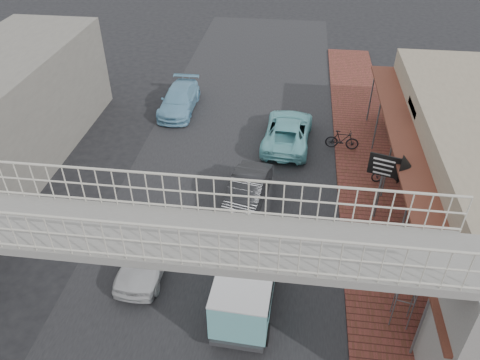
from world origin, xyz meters
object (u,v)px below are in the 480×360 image
(angkot_far, at_px, (179,100))
(street_clock, at_px, (415,268))
(white_hatchback, at_px, (147,253))
(motorcycle_far, at_px, (342,140))
(angkot_curb, at_px, (288,131))
(motorcycle_near, at_px, (389,174))
(arrow_sign, at_px, (405,171))
(dark_sedan, at_px, (246,193))
(angkot_van, at_px, (246,280))

(angkot_far, bearing_deg, street_clock, -52.88)
(white_hatchback, bearing_deg, motorcycle_far, 51.80)
(angkot_curb, distance_m, motorcycle_far, 2.83)
(angkot_curb, height_order, motorcycle_far, angkot_curb)
(white_hatchback, xyz_separation_m, motorcycle_near, (9.62, 6.53, -0.14))
(white_hatchback, height_order, motorcycle_far, white_hatchback)
(angkot_curb, bearing_deg, arrow_sign, 132.10)
(dark_sedan, bearing_deg, white_hatchback, -120.80)
(motorcycle_near, relative_size, arrow_sign, 0.50)
(arrow_sign, bearing_deg, motorcycle_far, 125.72)
(motorcycle_near, xyz_separation_m, arrow_sign, (-0.16, -2.90, 2.17))
(dark_sedan, height_order, angkot_van, angkot_van)
(dark_sedan, bearing_deg, angkot_van, -75.41)
(dark_sedan, height_order, angkot_curb, angkot_curb)
(dark_sedan, bearing_deg, motorcycle_near, 29.25)
(angkot_curb, xyz_separation_m, angkot_far, (-6.50, 2.89, -0.03))
(street_clock, bearing_deg, white_hatchback, -177.10)
(white_hatchback, bearing_deg, motorcycle_near, 35.53)
(angkot_van, bearing_deg, white_hatchback, 163.44)
(white_hatchback, height_order, motorcycle_near, white_hatchback)
(white_hatchback, relative_size, motorcycle_far, 2.30)
(angkot_curb, relative_size, motorcycle_far, 2.96)
(white_hatchback, xyz_separation_m, angkot_far, (-1.70, 12.47, 0.00))
(dark_sedan, relative_size, motorcycle_near, 2.59)
(dark_sedan, relative_size, angkot_van, 1.01)
(angkot_far, xyz_separation_m, motorcycle_far, (9.30, -3.29, -0.06))
(white_hatchback, xyz_separation_m, dark_sedan, (3.25, 4.05, 0.02))
(white_hatchback, distance_m, angkot_curb, 10.72)
(angkot_far, relative_size, arrow_sign, 1.44)
(dark_sedan, bearing_deg, angkot_curb, 82.40)
(dark_sedan, distance_m, angkot_far, 9.78)
(angkot_far, distance_m, motorcycle_far, 9.86)
(dark_sedan, distance_m, motorcycle_far, 6.73)
(angkot_curb, bearing_deg, white_hatchback, 67.39)
(dark_sedan, height_order, street_clock, street_clock)
(arrow_sign, bearing_deg, angkot_far, 158.73)
(angkot_van, bearing_deg, arrow_sign, 44.28)
(motorcycle_near, distance_m, street_clock, 8.26)
(angkot_far, height_order, street_clock, street_clock)
(angkot_curb, distance_m, angkot_van, 10.99)
(motorcycle_far, bearing_deg, dark_sedan, 143.46)
(angkot_curb, xyz_separation_m, street_clock, (4.19, -11.02, 1.92))
(angkot_curb, height_order, motorcycle_near, angkot_curb)
(dark_sedan, height_order, motorcycle_near, dark_sedan)
(angkot_far, xyz_separation_m, arrow_sign, (11.17, -8.84, 2.02))
(angkot_van, xyz_separation_m, street_clock, (5.11, -0.09, 1.35))
(angkot_far, height_order, angkot_van, angkot_van)
(angkot_curb, distance_m, street_clock, 11.94)
(motorcycle_near, distance_m, arrow_sign, 3.62)
(motorcycle_far, relative_size, arrow_sign, 0.53)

